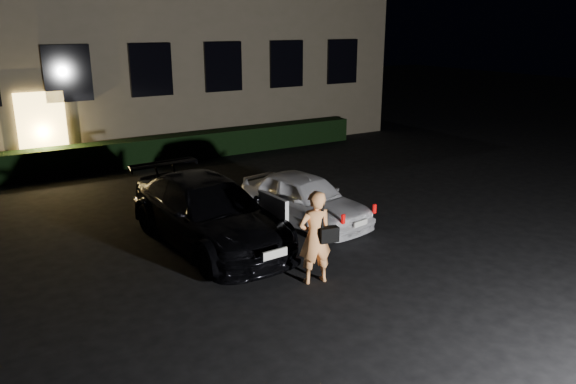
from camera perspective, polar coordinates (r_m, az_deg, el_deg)
ground at (r=10.45m, az=7.22°, el=-8.63°), size 80.00×80.00×0.00m
hedge at (r=19.20m, az=-12.79°, el=4.23°), size 15.00×0.70×0.85m
sedan at (r=11.80m, az=-8.07°, el=-2.03°), size 2.28×4.92×1.38m
hatch at (r=12.90m, az=1.69°, el=-0.67°), size 1.98×3.67×1.18m
man at (r=9.89m, az=2.80°, el=-4.60°), size 0.71×0.51×1.71m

